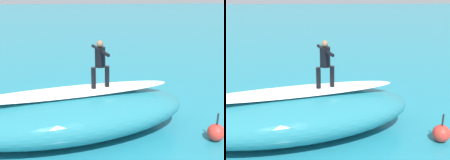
% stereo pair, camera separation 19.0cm
% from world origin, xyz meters
% --- Properties ---
extents(ground_plane, '(120.00, 120.00, 0.00)m').
position_xyz_m(ground_plane, '(0.00, 0.00, 0.00)').
color(ground_plane, teal).
extents(wave_crest, '(8.12, 4.75, 1.48)m').
position_xyz_m(wave_crest, '(0.36, 1.65, 0.74)').
color(wave_crest, teal).
rests_on(wave_crest, ground_plane).
extents(wave_foam_lip, '(6.54, 2.56, 0.08)m').
position_xyz_m(wave_foam_lip, '(0.36, 1.65, 1.52)').
color(wave_foam_lip, white).
rests_on(wave_foam_lip, wave_crest).
extents(surfboard_riding, '(1.94, 1.11, 0.09)m').
position_xyz_m(surfboard_riding, '(-0.57, 1.43, 1.53)').
color(surfboard_riding, '#EAE5C6').
rests_on(surfboard_riding, wave_crest).
extents(surfer_riding, '(0.58, 1.39, 1.52)m').
position_xyz_m(surfer_riding, '(-0.57, 1.43, 2.45)').
color(surfer_riding, black).
rests_on(surfer_riding, surfboard_riding).
extents(surfboard_paddling, '(2.49, 1.05, 0.09)m').
position_xyz_m(surfboard_paddling, '(-1.53, -2.17, 0.05)').
color(surfboard_paddling, silver).
rests_on(surfboard_paddling, ground_plane).
extents(surfer_paddling, '(1.76, 0.66, 0.32)m').
position_xyz_m(surfer_paddling, '(-1.66, -2.20, 0.23)').
color(surfer_paddling, black).
rests_on(surfer_paddling, surfboard_paddling).
extents(buoy_marker, '(0.55, 0.55, 0.94)m').
position_xyz_m(buoy_marker, '(-4.18, 2.25, 0.28)').
color(buoy_marker, red).
rests_on(buoy_marker, ground_plane).
extents(foam_patch_near, '(0.55, 0.74, 0.11)m').
position_xyz_m(foam_patch_near, '(3.09, 0.38, 0.05)').
color(foam_patch_near, white).
rests_on(foam_patch_near, ground_plane).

